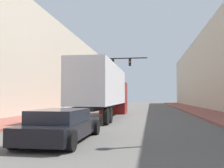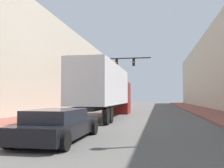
{
  "view_description": "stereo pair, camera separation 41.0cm",
  "coord_description": "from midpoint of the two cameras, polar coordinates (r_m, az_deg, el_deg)",
  "views": [
    {
      "loc": [
        1.56,
        -1.16,
        1.61
      ],
      "look_at": [
        -0.63,
        13.0,
        2.38
      ],
      "focal_mm": 40.0,
      "sensor_mm": 36.0,
      "label": 1
    },
    {
      "loc": [
        1.97,
        -1.09,
        1.61
      ],
      "look_at": [
        -0.63,
        13.0,
        2.38
      ],
      "focal_mm": 40.0,
      "sensor_mm": 36.0,
      "label": 2
    }
  ],
  "objects": [
    {
      "name": "sidewalk_left",
      "position": [
        32.39,
        -5.38,
        -5.78
      ],
      "size": [
        3.45,
        80.0,
        0.15
      ],
      "color": "brown",
      "rests_on": "ground"
    },
    {
      "name": "semi_truck",
      "position": [
        19.99,
        -0.69,
        -1.26
      ],
      "size": [
        2.5,
        12.91,
        3.94
      ],
      "color": "silver",
      "rests_on": "ground"
    },
    {
      "name": "sidewalk_right",
      "position": [
        31.61,
        20.11,
        -5.67
      ],
      "size": [
        3.45,
        80.0,
        0.15
      ],
      "color": "brown",
      "rests_on": "ground"
    },
    {
      "name": "traffic_signal_gantry",
      "position": [
        31.14,
        0.29,
        2.54
      ],
      "size": [
        6.46,
        0.35,
        6.75
      ],
      "color": "black",
      "rests_on": "ground"
    },
    {
      "name": "building_left",
      "position": [
        34.12,
        -13.0,
        2.95
      ],
      "size": [
        6.0,
        80.0,
        10.29
      ],
      "color": "#BCB29E",
      "rests_on": "ground"
    },
    {
      "name": "sedan_car",
      "position": [
        9.6,
        -10.98,
        -9.21
      ],
      "size": [
        2.06,
        4.76,
        1.17
      ],
      "color": "black",
      "rests_on": "ground"
    }
  ]
}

